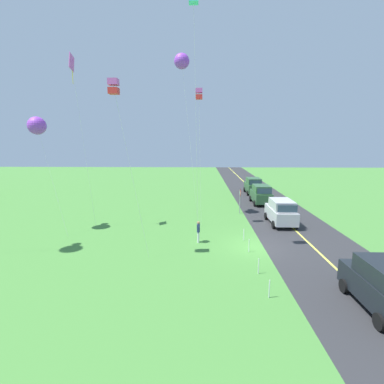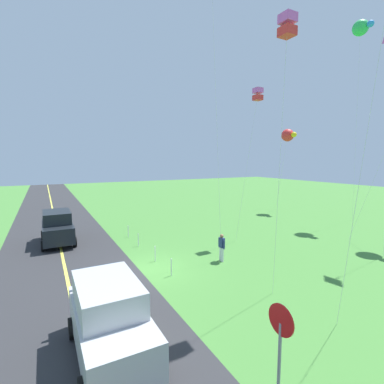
% 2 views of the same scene
% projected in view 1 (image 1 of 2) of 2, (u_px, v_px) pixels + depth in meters
% --- Properties ---
extents(ground_plane, '(120.00, 120.00, 0.10)m').
position_uv_depth(ground_plane, '(256.00, 247.00, 20.46)').
color(ground_plane, '#478438').
extents(asphalt_road, '(120.00, 7.00, 0.00)m').
position_uv_depth(asphalt_road, '(313.00, 247.00, 20.35)').
color(asphalt_road, '#2D2D30').
rests_on(asphalt_road, ground).
extents(road_centre_stripe, '(120.00, 0.16, 0.00)m').
position_uv_depth(road_centre_stripe, '(313.00, 247.00, 20.35)').
color(road_centre_stripe, '#E5E04C').
rests_on(road_centre_stripe, asphalt_road).
extents(car_suv_foreground, '(4.40, 2.12, 2.24)m').
position_uv_depth(car_suv_foreground, '(281.00, 212.00, 25.65)').
color(car_suv_foreground, '#B7B7BC').
rests_on(car_suv_foreground, ground).
extents(car_parked_east_near, '(4.40, 2.12, 2.24)m').
position_uv_depth(car_parked_east_near, '(261.00, 194.00, 33.85)').
color(car_parked_east_near, '#2D5633').
rests_on(car_parked_east_near, ground).
extents(car_parked_east_far, '(4.40, 2.12, 2.24)m').
position_uv_depth(car_parked_east_far, '(253.00, 186.00, 40.21)').
color(car_parked_east_far, '#2D5633').
rests_on(car_parked_east_far, ground).
extents(stop_sign, '(0.76, 0.08, 2.56)m').
position_uv_depth(stop_sign, '(240.00, 196.00, 29.28)').
color(stop_sign, gray).
rests_on(stop_sign, ground).
extents(person_adult_near, '(0.58, 0.22, 1.60)m').
position_uv_depth(person_adult_near, '(198.00, 231.00, 21.11)').
color(person_adult_near, silver).
rests_on(person_adult_near, ground).
extents(kite_yellow_high, '(1.44, 0.83, 14.08)m').
position_uv_depth(kite_yellow_high, '(72.00, 67.00, 22.35)').
color(kite_yellow_high, silver).
rests_on(kite_yellow_high, ground).
extents(kite_pink_drift, '(1.90, 2.18, 15.21)m').
position_uv_depth(kite_pink_drift, '(182.00, 61.00, 26.21)').
color(kite_pink_drift, silver).
rests_on(kite_pink_drift, ground).
extents(kite_orange_near, '(0.56, 2.06, 10.94)m').
position_uv_depth(kite_orange_near, '(114.00, 87.00, 16.66)').
color(kite_orange_near, silver).
rests_on(kite_orange_near, ground).
extents(kite_cyan_top, '(2.64, 3.16, 9.26)m').
position_uv_depth(kite_cyan_top, '(37.00, 126.00, 22.60)').
color(kite_cyan_top, silver).
rests_on(kite_cyan_top, ground).
extents(kite_purple_back, '(0.56, 0.56, 11.61)m').
position_uv_depth(kite_purple_back, '(199.00, 94.00, 23.59)').
color(kite_purple_back, silver).
rests_on(kite_purple_back, ground).
extents(fence_post_0, '(0.05, 0.05, 0.90)m').
position_uv_depth(fence_post_0, '(269.00, 289.00, 13.71)').
color(fence_post_0, silver).
rests_on(fence_post_0, ground).
extents(fence_post_1, '(0.05, 0.05, 0.90)m').
position_uv_depth(fence_post_1, '(259.00, 266.00, 16.19)').
color(fence_post_1, silver).
rests_on(fence_post_1, ground).
extents(fence_post_2, '(0.05, 0.05, 0.90)m').
position_uv_depth(fence_post_2, '(249.00, 245.00, 19.35)').
color(fence_post_2, silver).
rests_on(fence_post_2, ground).
extents(fence_post_3, '(0.05, 0.05, 0.90)m').
position_uv_depth(fence_post_3, '(244.00, 234.00, 21.61)').
color(fence_post_3, silver).
rests_on(fence_post_3, ground).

